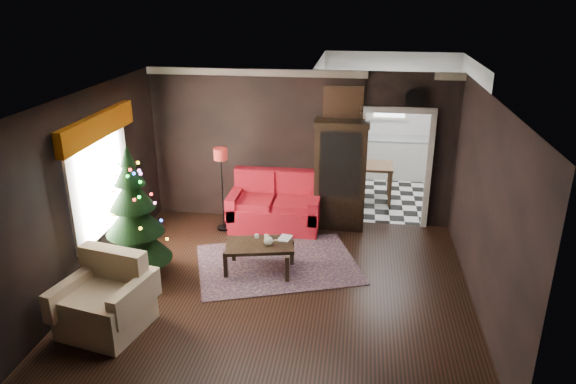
# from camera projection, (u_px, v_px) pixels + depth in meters

# --- Properties ---
(floor) EXTENTS (5.50, 5.50, 0.00)m
(floor) POSITION_uv_depth(u_px,v_px,m) (280.00, 287.00, 7.84)
(floor) COLOR black
(floor) RESTS_ON ground
(ceiling) EXTENTS (5.50, 5.50, 0.00)m
(ceiling) POSITION_uv_depth(u_px,v_px,m) (278.00, 97.00, 6.84)
(ceiling) COLOR white
(ceiling) RESTS_ON ground
(wall_back) EXTENTS (5.50, 0.00, 5.50)m
(wall_back) POSITION_uv_depth(u_px,v_px,m) (300.00, 148.00, 9.65)
(wall_back) COLOR black
(wall_back) RESTS_ON ground
(wall_front) EXTENTS (5.50, 0.00, 5.50)m
(wall_front) POSITION_uv_depth(u_px,v_px,m) (238.00, 295.00, 5.03)
(wall_front) COLOR black
(wall_front) RESTS_ON ground
(wall_left) EXTENTS (0.00, 5.50, 5.50)m
(wall_left) POSITION_uv_depth(u_px,v_px,m) (91.00, 189.00, 7.69)
(wall_left) COLOR black
(wall_left) RESTS_ON ground
(wall_right) EXTENTS (0.00, 5.50, 5.50)m
(wall_right) POSITION_uv_depth(u_px,v_px,m) (486.00, 209.00, 6.98)
(wall_right) COLOR black
(wall_right) RESTS_ON ground
(doorway) EXTENTS (1.10, 0.10, 2.10)m
(doorway) POSITION_uv_depth(u_px,v_px,m) (394.00, 170.00, 9.56)
(doorway) COLOR white
(doorway) RESTS_ON ground
(left_window) EXTENTS (0.05, 1.60, 1.40)m
(left_window) POSITION_uv_depth(u_px,v_px,m) (100.00, 181.00, 7.86)
(left_window) COLOR white
(left_window) RESTS_ON wall_left
(valance) EXTENTS (0.12, 2.10, 0.35)m
(valance) POSITION_uv_depth(u_px,v_px,m) (98.00, 127.00, 7.55)
(valance) COLOR #7D3A03
(valance) RESTS_ON wall_left
(kitchen_floor) EXTENTS (3.00, 3.00, 0.00)m
(kitchen_floor) POSITION_uv_depth(u_px,v_px,m) (387.00, 195.00, 11.32)
(kitchen_floor) COLOR white
(kitchen_floor) RESTS_ON ground
(kitchen_window) EXTENTS (0.70, 0.06, 0.70)m
(kitchen_window) POSITION_uv_depth(u_px,v_px,m) (390.00, 102.00, 12.05)
(kitchen_window) COLOR white
(kitchen_window) RESTS_ON ground
(rug) EXTENTS (2.92, 2.50, 0.01)m
(rug) POSITION_uv_depth(u_px,v_px,m) (277.00, 264.00, 8.47)
(rug) COLOR #624955
(rug) RESTS_ON ground
(loveseat) EXTENTS (1.70, 0.90, 1.00)m
(loveseat) POSITION_uv_depth(u_px,v_px,m) (275.00, 202.00, 9.61)
(loveseat) COLOR maroon
(loveseat) RESTS_ON ground
(curio_cabinet) EXTENTS (0.90, 0.45, 1.90)m
(curio_cabinet) POSITION_uv_depth(u_px,v_px,m) (340.00, 177.00, 9.50)
(curio_cabinet) COLOR black
(curio_cabinet) RESTS_ON ground
(floor_lamp) EXTENTS (0.27, 0.27, 1.49)m
(floor_lamp) POSITION_uv_depth(u_px,v_px,m) (222.00, 190.00, 9.27)
(floor_lamp) COLOR black
(floor_lamp) RESTS_ON ground
(christmas_tree) EXTENTS (1.28, 1.28, 1.93)m
(christmas_tree) POSITION_uv_depth(u_px,v_px,m) (134.00, 212.00, 7.76)
(christmas_tree) COLOR black
(christmas_tree) RESTS_ON ground
(armchair) EXTENTS (1.17, 1.17, 1.00)m
(armchair) POSITION_uv_depth(u_px,v_px,m) (104.00, 297.00, 6.72)
(armchair) COLOR tan
(armchair) RESTS_ON ground
(coffee_table) EXTENTS (1.13, 0.81, 0.46)m
(coffee_table) POSITION_uv_depth(u_px,v_px,m) (260.00, 257.00, 8.19)
(coffee_table) COLOR black
(coffee_table) RESTS_ON rug
(teapot) EXTENTS (0.19, 0.19, 0.15)m
(teapot) POSITION_uv_depth(u_px,v_px,m) (268.00, 241.00, 8.03)
(teapot) COLOR beige
(teapot) RESTS_ON coffee_table
(cup_a) EXTENTS (0.07, 0.07, 0.06)m
(cup_a) POSITION_uv_depth(u_px,v_px,m) (257.00, 236.00, 8.29)
(cup_a) COLOR silver
(cup_a) RESTS_ON coffee_table
(cup_b) EXTENTS (0.08, 0.08, 0.06)m
(cup_b) POSITION_uv_depth(u_px,v_px,m) (266.00, 237.00, 8.27)
(cup_b) COLOR white
(cup_b) RESTS_ON coffee_table
(book) EXTENTS (0.18, 0.06, 0.25)m
(book) POSITION_uv_depth(u_px,v_px,m) (280.00, 231.00, 8.25)
(book) COLOR tan
(book) RESTS_ON coffee_table
(wall_clock) EXTENTS (0.32, 0.32, 0.06)m
(wall_clock) POSITION_uv_depth(u_px,v_px,m) (415.00, 97.00, 9.00)
(wall_clock) COLOR white
(wall_clock) RESTS_ON wall_back
(painting) EXTENTS (0.62, 0.05, 0.52)m
(painting) POSITION_uv_depth(u_px,v_px,m) (343.00, 103.00, 9.21)
(painting) COLOR #B0884D
(painting) RESTS_ON wall_back
(kitchen_counter) EXTENTS (1.80, 0.60, 0.90)m
(kitchen_counter) POSITION_uv_depth(u_px,v_px,m) (387.00, 158.00, 12.27)
(kitchen_counter) COLOR white
(kitchen_counter) RESTS_ON ground
(kitchen_table) EXTENTS (0.70, 0.70, 0.75)m
(kitchen_table) POSITION_uv_depth(u_px,v_px,m) (374.00, 182.00, 10.95)
(kitchen_table) COLOR brown
(kitchen_table) RESTS_ON ground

